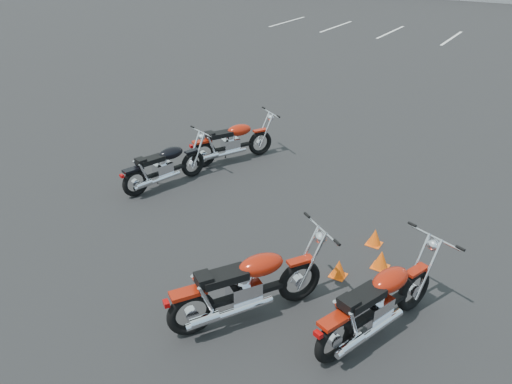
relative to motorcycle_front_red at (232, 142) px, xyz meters
The scene contains 9 objects.
ground 3.18m from the motorcycle_front_red, 56.98° to the right, with size 120.00×120.00×0.00m, color black.
motorcycle_front_red is the anchor object (origin of this frame).
motorcycle_second_black 1.79m from the motorcycle_front_red, 103.96° to the right, with size 0.96×1.94×0.96m.
motorcycle_third_red 5.12m from the motorcycle_front_red, 53.00° to the right, with size 1.61×2.13×1.12m.
motorcycle_rear_red 5.79m from the motorcycle_front_red, 36.88° to the right, with size 1.18×2.18×1.08m.
training_cone_near 4.58m from the motorcycle_front_red, 34.96° to the right, with size 0.23×0.23×0.28m.
training_cone_far 4.70m from the motorcycle_front_red, 26.24° to the right, with size 0.25×0.25×0.30m.
training_cone_extra 4.19m from the motorcycle_front_red, 21.26° to the right, with size 0.24×0.24×0.29m.
parking_line_stripes 17.38m from the motorcycle_front_red, 92.58° to the left, with size 15.12×4.00×0.01m.
Camera 1 is at (4.22, -5.74, 4.61)m, focal length 35.00 mm.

